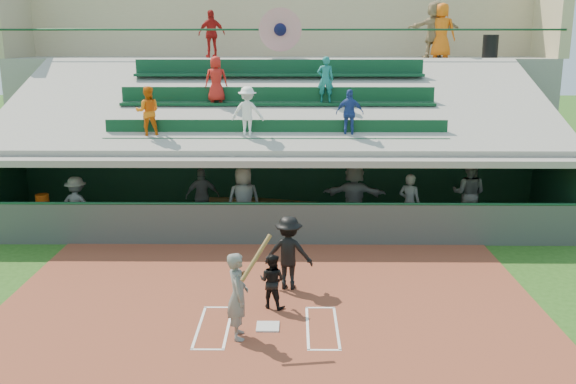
{
  "coord_description": "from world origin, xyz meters",
  "views": [
    {
      "loc": [
        0.48,
        -11.14,
        5.34
      ],
      "look_at": [
        0.35,
        3.5,
        1.8
      ],
      "focal_mm": 40.0,
      "sensor_mm": 36.0,
      "label": 1
    }
  ],
  "objects_px": {
    "home_plate": "(268,326)",
    "batter_at_plate": "(238,295)",
    "water_cooler": "(42,201)",
    "trash_bin": "(490,46)",
    "catcher": "(272,281)",
    "white_table": "(44,219)"
  },
  "relations": [
    {
      "from": "catcher",
      "to": "white_table",
      "type": "distance_m",
      "value": 8.35
    },
    {
      "from": "batter_at_plate",
      "to": "catcher",
      "type": "xyz_separation_m",
      "value": [
        0.57,
        1.34,
        -0.26
      ]
    },
    {
      "from": "water_cooler",
      "to": "trash_bin",
      "type": "distance_m",
      "value": 16.12
    },
    {
      "from": "catcher",
      "to": "trash_bin",
      "type": "relative_size",
      "value": 1.35
    },
    {
      "from": "trash_bin",
      "to": "batter_at_plate",
      "type": "bearing_deg",
      "value": -121.76
    },
    {
      "from": "batter_at_plate",
      "to": "water_cooler",
      "type": "distance_m",
      "value": 8.76
    },
    {
      "from": "batter_at_plate",
      "to": "white_table",
      "type": "distance_m",
      "value": 8.85
    },
    {
      "from": "catcher",
      "to": "water_cooler",
      "type": "distance_m",
      "value": 8.28
    },
    {
      "from": "trash_bin",
      "to": "catcher",
      "type": "bearing_deg",
      "value": -122.67
    },
    {
      "from": "catcher",
      "to": "trash_bin",
      "type": "bearing_deg",
      "value": -99.87
    },
    {
      "from": "batter_at_plate",
      "to": "trash_bin",
      "type": "bearing_deg",
      "value": 58.24
    },
    {
      "from": "white_table",
      "to": "water_cooler",
      "type": "relative_size",
      "value": 2.23
    },
    {
      "from": "batter_at_plate",
      "to": "water_cooler",
      "type": "height_order",
      "value": "batter_at_plate"
    },
    {
      "from": "catcher",
      "to": "white_table",
      "type": "relative_size",
      "value": 1.39
    },
    {
      "from": "home_plate",
      "to": "batter_at_plate",
      "type": "bearing_deg",
      "value": -141.76
    },
    {
      "from": "home_plate",
      "to": "white_table",
      "type": "relative_size",
      "value": 0.53
    },
    {
      "from": "white_table",
      "to": "catcher",
      "type": "bearing_deg",
      "value": -40.78
    },
    {
      "from": "home_plate",
      "to": "catcher",
      "type": "xyz_separation_m",
      "value": [
        0.05,
        0.93,
        0.55
      ]
    },
    {
      "from": "water_cooler",
      "to": "trash_bin",
      "type": "xyz_separation_m",
      "value": [
        14.08,
        6.69,
        4.09
      ]
    },
    {
      "from": "batter_at_plate",
      "to": "trash_bin",
      "type": "xyz_separation_m",
      "value": [
        8.11,
        13.1,
        4.18
      ]
    },
    {
      "from": "catcher",
      "to": "trash_bin",
      "type": "xyz_separation_m",
      "value": [
        7.54,
        11.76,
        4.43
      ]
    },
    {
      "from": "white_table",
      "to": "trash_bin",
      "type": "relative_size",
      "value": 0.97
    }
  ]
}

